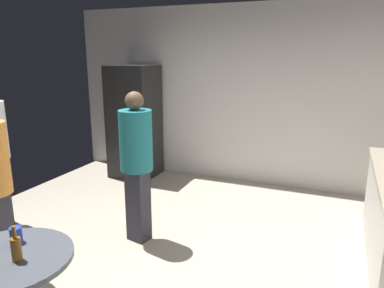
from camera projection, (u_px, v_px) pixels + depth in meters
ground_plane at (151, 263)px, 3.65m from camera, size 5.20×5.20×0.10m
wall_back at (230, 95)px, 5.67m from camera, size 5.32×0.06×2.70m
refrigerator at (134, 122)px, 5.94m from camera, size 0.70×0.68×1.80m
foreground_table at (9, 272)px, 2.32m from camera, size 0.80×0.80×0.73m
beer_bottle_amber at (16, 248)px, 2.24m from camera, size 0.06×0.06×0.23m
plastic_cup_blue at (16, 235)px, 2.46m from camera, size 0.08×0.08×0.11m
person_in_teal_shirt at (136, 156)px, 3.79m from camera, size 0.40×0.40×1.61m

